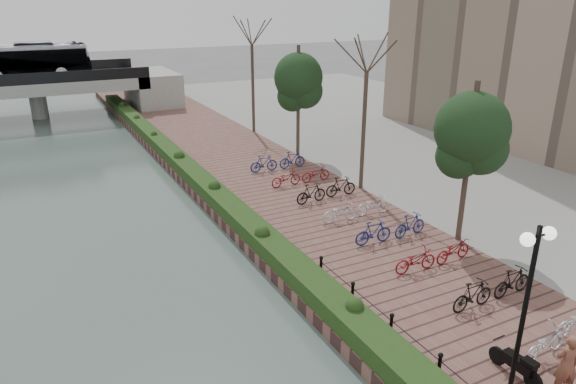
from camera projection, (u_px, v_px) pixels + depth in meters
promenade at (280, 195)px, 26.70m from camera, size 8.00×75.00×0.50m
inland_pavement at (499, 156)px, 33.57m from camera, size 24.00×75.00×0.50m
hedge at (202, 181)px, 27.13m from camera, size 1.10×56.00×0.60m
lamppost at (531, 277)px, 11.65m from camera, size 1.02×0.32×4.64m
motorcycle at (516, 362)px, 13.35m from camera, size 0.46×1.37×0.85m
pedestrian at (567, 365)px, 12.61m from camera, size 0.74×0.63×1.72m
bicycle_parking at (374, 219)px, 22.06m from camera, size 2.40×19.89×1.00m
street_trees at (406, 144)px, 23.20m from camera, size 3.20×37.12×6.80m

